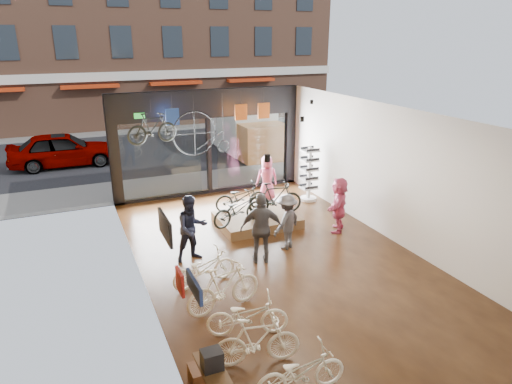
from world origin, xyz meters
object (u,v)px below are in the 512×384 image
customer_4 (267,178)px  floor_bike_3 (224,288)px  street_car (63,149)px  customer_1 (192,228)px  penny_farthing (204,134)px  display_bike_right (241,197)px  floor_bike_2 (247,316)px  hung_bike (152,128)px  box_truck (247,128)px  floor_bike_1 (257,341)px  display_bike_mid (275,198)px  floor_bike_0 (301,372)px  customer_5 (339,204)px  floor_bike_4 (204,268)px  customer_2 (262,228)px  customer_3 (287,222)px  display_bike_left (238,209)px  display_platform (257,220)px  sunglasses_rack (309,174)px

customer_4 → floor_bike_3: bearing=65.2°
street_car → customer_1: customer_1 is taller
penny_farthing → display_bike_right: bearing=-68.0°
floor_bike_2 → hung_bike: bearing=19.7°
box_truck → floor_bike_2: (-5.55, -13.53, -0.86)m
floor_bike_1 → floor_bike_3: bearing=11.7°
display_bike_mid → floor_bike_0: bearing=167.6°
street_car → floor_bike_1: bearing=-169.9°
customer_5 → floor_bike_0: bearing=1.8°
floor_bike_4 → customer_1: size_ratio=0.90×
box_truck → display_bike_right: box_truck is taller
floor_bike_3 → customer_2: customer_2 is taller
customer_3 → box_truck: bearing=-134.9°
display_bike_left → display_platform: bearing=-77.4°
floor_bike_1 → display_platform: size_ratio=0.65×
sunglasses_rack → floor_bike_2: bearing=-134.6°
floor_bike_3 → customer_2: bearing=-54.3°
floor_bike_3 → customer_4: customer_4 is taller
penny_farthing → customer_4: bearing=-8.3°
display_platform → sunglasses_rack: (2.57, 1.31, 0.82)m
display_bike_left → customer_2: 1.92m
floor_bike_4 → display_platform: floor_bike_4 is taller
floor_bike_0 → hung_bike: (-0.54, 8.51, 2.51)m
floor_bike_4 → customer_3: 2.86m
display_bike_mid → display_bike_left: bearing=113.1°
floor_bike_2 → customer_3: customer_3 is taller
street_car → floor_bike_4: size_ratio=2.85×
floor_bike_1 → display_bike_mid: size_ratio=0.92×
box_truck → floor_bike_1: size_ratio=4.15×
floor_bike_0 → display_platform: bearing=-13.6°
customer_2 → floor_bike_3: bearing=65.2°
floor_bike_0 → display_bike_right: (1.87, 7.38, 0.33)m
customer_1 → customer_2: bearing=-35.5°
box_truck → customer_5: size_ratio=3.90×
floor_bike_3 → hung_bike: hung_bike is taller
floor_bike_0 → customer_4: size_ratio=0.97×
floor_bike_1 → display_bike_left: (1.77, 5.44, 0.29)m
display_platform → floor_bike_1: bearing=-113.4°
sunglasses_rack → floor_bike_3: bearing=-140.2°
floor_bike_2 → display_bike_right: display_bike_right is taller
floor_bike_0 → floor_bike_3: floor_bike_3 is taller
floor_bike_2 → display_bike_right: bearing=-3.5°
display_platform → customer_5: (2.06, -1.37, 0.68)m
customer_1 → sunglasses_rack: bearing=20.7°
floor_bike_1 → floor_bike_4: bearing=13.7°
floor_bike_0 → hung_bike: hung_bike is taller
display_bike_left → customer_5: customer_5 is taller
floor_bike_1 → customer_2: (1.66, 3.53, 0.46)m
floor_bike_1 → display_bike_left: display_bike_left is taller
display_bike_right → customer_2: (-0.58, -2.92, 0.19)m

